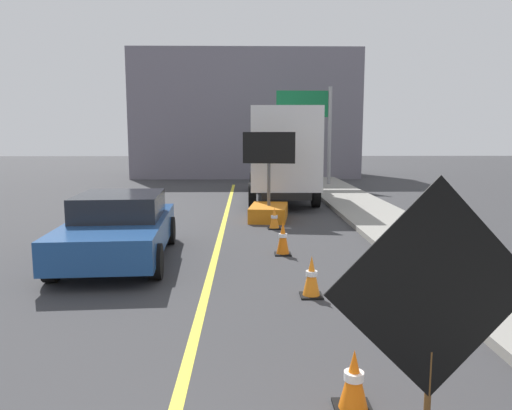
% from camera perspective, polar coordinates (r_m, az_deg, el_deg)
% --- Properties ---
extents(sidewalk_curb, '(2.22, 48.00, 0.14)m').
position_cam_1_polar(sidewalk_curb, '(9.09, 26.17, -8.88)').
color(sidewalk_curb, gray).
rests_on(sidewalk_curb, ground).
extents(lane_center_stripe, '(0.14, 36.00, 0.01)m').
position_cam_1_polar(lane_center_stripe, '(8.16, -5.97, -10.46)').
color(lane_center_stripe, yellow).
rests_on(lane_center_stripe, ground).
extents(roadwork_sign, '(1.62, 0.24, 2.33)m').
position_cam_1_polar(roadwork_sign, '(3.76, 20.04, -9.89)').
color(roadwork_sign, '#593819').
rests_on(roadwork_sign, ground).
extents(arrow_board_trailer, '(1.60, 1.92, 2.70)m').
position_cam_1_polar(arrow_board_trailer, '(15.08, 1.50, 0.07)').
color(arrow_board_trailer, orange).
rests_on(arrow_board_trailer, ground).
extents(box_truck, '(2.68, 7.81, 3.57)m').
position_cam_1_polar(box_truck, '(19.67, 2.98, 6.14)').
color(box_truck, black).
rests_on(box_truck, ground).
extents(pickup_car, '(2.30, 4.54, 1.38)m').
position_cam_1_polar(pickup_car, '(10.61, -15.71, -2.50)').
color(pickup_car, navy).
rests_on(pickup_car, ground).
extents(highway_guide_sign, '(2.79, 0.18, 5.00)m').
position_cam_1_polar(highway_guide_sign, '(24.98, 6.84, 9.99)').
color(highway_guide_sign, gray).
rests_on(highway_guide_sign, ground).
extents(far_building_block, '(13.80, 6.07, 7.66)m').
position_cam_1_polar(far_building_block, '(31.95, -1.21, 10.37)').
color(far_building_block, slate).
rests_on(far_building_block, ground).
extents(traffic_cone_near_sign, '(0.36, 0.36, 0.61)m').
position_cam_1_polar(traffic_cone_near_sign, '(4.99, 11.36, -19.51)').
color(traffic_cone_near_sign, black).
rests_on(traffic_cone_near_sign, ground).
extents(traffic_cone_mid_lane, '(0.36, 0.36, 0.68)m').
position_cam_1_polar(traffic_cone_mid_lane, '(8.02, 6.51, -8.31)').
color(traffic_cone_mid_lane, black).
rests_on(traffic_cone_mid_lane, ground).
extents(traffic_cone_far_lane, '(0.36, 0.36, 0.76)m').
position_cam_1_polar(traffic_cone_far_lane, '(10.71, 3.17, -3.87)').
color(traffic_cone_far_lane, black).
rests_on(traffic_cone_far_lane, ground).
extents(traffic_cone_curbside, '(0.36, 0.36, 0.60)m').
position_cam_1_polar(traffic_cone_curbside, '(13.65, 2.15, -1.58)').
color(traffic_cone_curbside, black).
rests_on(traffic_cone_curbside, ground).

